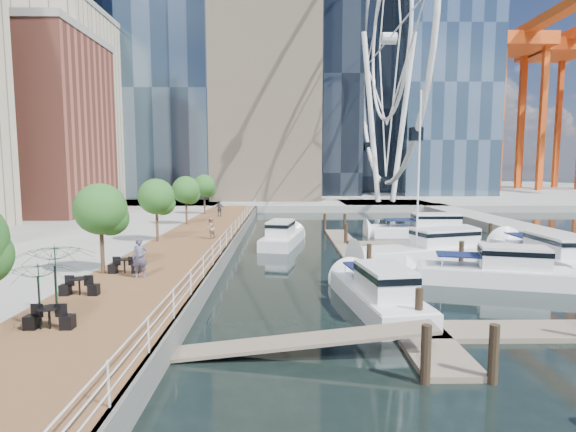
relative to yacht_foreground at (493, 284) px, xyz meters
The scene contains 17 objects.
ground 10.83m from the yacht_foreground, 149.92° to the right, with size 520.00×520.00×0.00m, color black.
boardwalk 20.72m from the yacht_foreground, 152.48° to the left, with size 6.00×60.00×1.00m, color brown.
seawall 18.12m from the yacht_foreground, 148.09° to the left, with size 0.25×60.00×1.00m, color #595954.
land_far 97.03m from the yacht_foreground, 95.54° to the left, with size 200.00×114.00×1.00m, color gray.
breakwater 18.04m from the yacht_foreground, 53.89° to the left, with size 4.00×60.00×1.00m, color gray.
pier 46.80m from the yacht_foreground, 84.33° to the left, with size 14.00×12.00×1.00m, color gray.
railing 18.26m from the yacht_foreground, 148.26° to the left, with size 0.10×60.00×1.05m, color white, non-canonical shape.
floating_docks 4.79m from the yacht_foreground, 107.18° to the left, with size 16.00×34.00×2.60m.
ferris_wheel 53.50m from the yacht_foreground, 84.33° to the left, with size 5.80×45.60×47.80m.
port_cranes 109.27m from the yacht_foreground, 57.14° to the left, with size 40.00×52.00×38.00m.
street_trees 22.88m from the yacht_foreground, 157.58° to the left, with size 2.60×42.60×4.60m.
cafe_tables 21.17m from the yacht_foreground, 159.41° to the right, with size 2.50×13.70×0.74m.
yacht_foreground is the anchor object (origin of this frame).
pedestrian_near 18.82m from the yacht_foreground, behind, with size 0.72×0.47×1.98m, color #46455C.
pedestrian_mid 19.80m from the yacht_foreground, 150.11° to the left, with size 0.78×0.61×1.61m, color gray.
pedestrian_far 31.60m from the yacht_foreground, 126.13° to the left, with size 1.04×0.43×1.77m, color #2E353A.
moored_yachts 5.98m from the yacht_foreground, 101.44° to the left, with size 21.09×34.71×11.50m.
Camera 1 is at (-2.19, -18.61, 6.35)m, focal length 28.00 mm.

